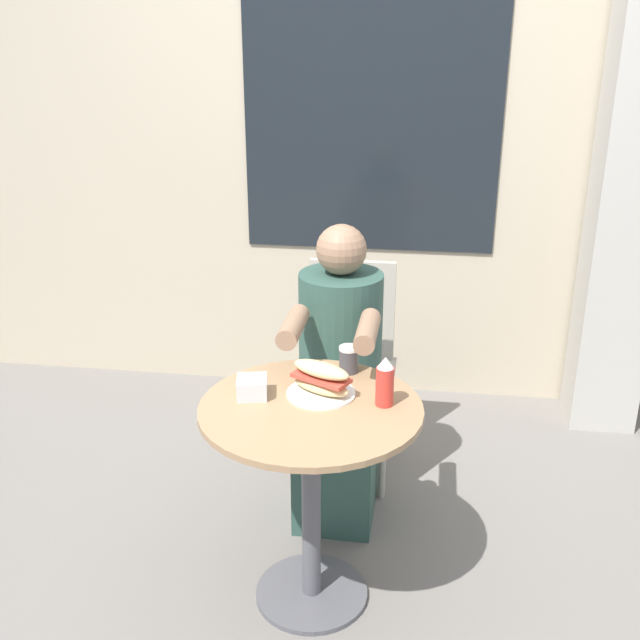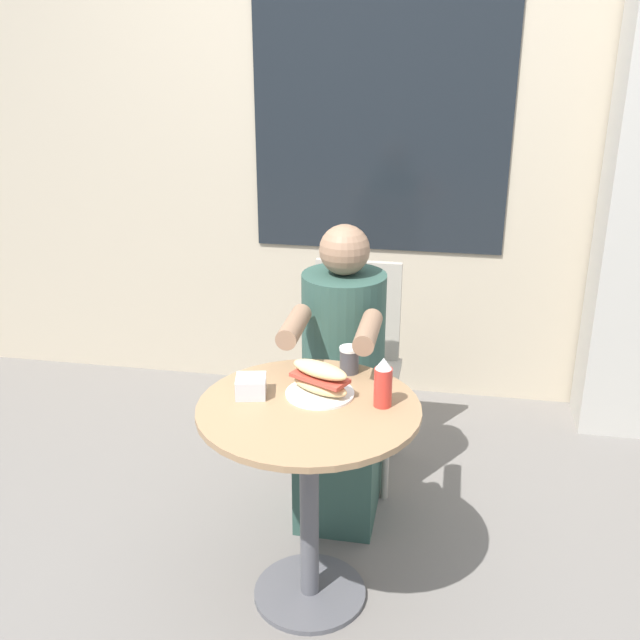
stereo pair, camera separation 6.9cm
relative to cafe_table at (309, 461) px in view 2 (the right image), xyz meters
name	(u,v)px [view 2 (the right image)]	position (x,y,z in m)	size (l,w,h in m)	color
ground_plane	(310,594)	(0.00, 0.00, -0.51)	(8.00, 8.00, 0.00)	slate
storefront_wall	(375,107)	(0.00, 1.60, 0.89)	(8.00, 0.09, 2.80)	#B7A88E
cafe_table	(309,461)	(0.00, 0.00, 0.00)	(0.67, 0.67, 0.70)	#997551
diner_chair	(355,349)	(0.02, 0.85, 0.01)	(0.38, 0.38, 0.87)	#ADA393
seated_diner	(341,394)	(0.02, 0.50, -0.02)	(0.31, 0.54, 1.12)	#2D4C42
sandwich_on_plate	(320,381)	(0.02, 0.08, 0.24)	(0.21, 0.21, 0.10)	white
drink_cup	(349,360)	(0.08, 0.25, 0.23)	(0.06, 0.06, 0.09)	#424247
napkin_box	(251,386)	(-0.19, 0.04, 0.22)	(0.11, 0.11, 0.06)	silver
condiment_bottle	(383,383)	(0.21, 0.04, 0.26)	(0.05, 0.05, 0.15)	red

